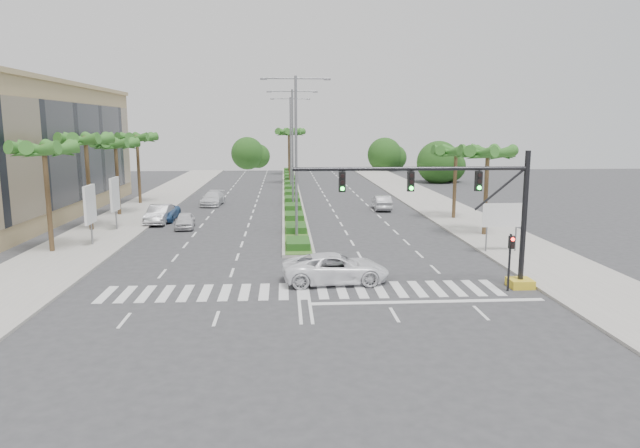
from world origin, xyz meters
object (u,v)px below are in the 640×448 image
object	(u,v)px
car_parked_a	(185,221)
car_crossing	(336,268)
car_parked_c	(163,213)
car_parked_d	(213,199)
car_right	(382,203)
car_parked_b	(159,214)

from	to	relation	value
car_parked_a	car_crossing	xyz separation A→B (m)	(10.99, -17.32, 0.15)
car_parked_c	car_parked_d	xyz separation A→B (m)	(3.26, 9.84, 0.01)
car_parked_a	car_right	size ratio (longest dim) A/B	0.85
car_right	car_parked_a	bearing A→B (deg)	29.60
car_crossing	car_right	bearing A→B (deg)	-18.47
car_parked_a	car_parked_d	size ratio (longest dim) A/B	0.77
car_parked_d	car_crossing	world-z (taller)	car_crossing
car_parked_d	car_right	xyz separation A→B (m)	(17.49, -4.42, 0.02)
car_parked_c	car_right	bearing A→B (deg)	15.79
car_parked_a	car_crossing	bearing A→B (deg)	-63.19
car_parked_b	car_parked_c	distance (m)	1.38
car_parked_d	car_parked_a	bearing A→B (deg)	-87.60
car_parked_d	car_parked_b	bearing A→B (deg)	-101.20
car_parked_d	car_crossing	size ratio (longest dim) A/B	0.86
car_parked_c	car_right	size ratio (longest dim) A/B	1.14
car_parked_c	car_parked_a	bearing A→B (deg)	-55.47
car_parked_a	car_parked_d	distance (m)	13.85
car_parked_c	car_parked_d	bearing A→B (deg)	72.81
car_parked_b	car_parked_c	bearing A→B (deg)	92.01
car_right	car_crossing	bearing A→B (deg)	77.21
car_parked_a	car_right	bearing A→B (deg)	21.86
car_parked_a	car_parked_b	size ratio (longest dim) A/B	0.78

